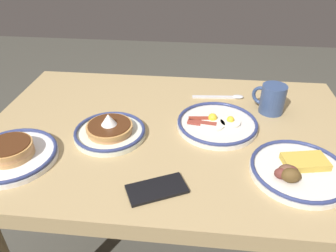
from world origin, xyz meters
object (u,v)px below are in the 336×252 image
plate_far_side (11,154)px  coffee_mug (272,98)px  cell_phone (157,189)px  plate_near_main (217,124)px  plate_far_companion (110,131)px  plate_center_pancakes (298,170)px  tea_spoon (225,97)px

plate_far_side → coffee_mug: (-0.74, -0.34, 0.03)m
coffee_mug → cell_phone: size_ratio=0.75×
plate_near_main → plate_far_companion: 0.33m
coffee_mug → cell_phone: (0.33, 0.42, -0.05)m
plate_near_main → plate_far_side: 0.60m
cell_phone → plate_center_pancakes: bearing=169.4°
plate_near_main → coffee_mug: coffee_mug is taller
plate_center_pancakes → cell_phone: (0.35, 0.09, -0.01)m
plate_center_pancakes → plate_far_side: (0.76, 0.02, 0.00)m
tea_spoon → plate_near_main: bearing=80.2°
plate_far_companion → tea_spoon: 0.46m
plate_near_main → cell_phone: 0.34m
plate_near_main → tea_spoon: size_ratio=1.35×
plate_far_companion → tea_spoon: (-0.36, -0.28, -0.01)m
plate_far_side → tea_spoon: plate_far_side is taller
plate_center_pancakes → tea_spoon: 0.44m
plate_near_main → cell_phone: size_ratio=1.76×
plate_far_side → plate_center_pancakes: bearing=-178.7°
plate_far_side → cell_phone: bearing=169.4°
tea_spoon → cell_phone: bearing=69.6°
plate_near_main → plate_far_side: size_ratio=1.03×
plate_far_companion → plate_far_side: bearing=30.4°
plate_center_pancakes → cell_phone: size_ratio=1.74×
plate_near_main → plate_center_pancakes: (-0.20, 0.20, 0.00)m
plate_far_companion → coffee_mug: bearing=-158.4°
plate_center_pancakes → coffee_mug: size_ratio=2.33×
cell_phone → plate_near_main: bearing=-142.4°
plate_far_companion → plate_center_pancakes: bearing=166.9°
plate_center_pancakes → plate_near_main: bearing=-45.3°
plate_far_side → cell_phone: size_ratio=1.70×
tea_spoon → plate_center_pancakes: bearing=112.5°
plate_center_pancakes → coffee_mug: 0.32m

